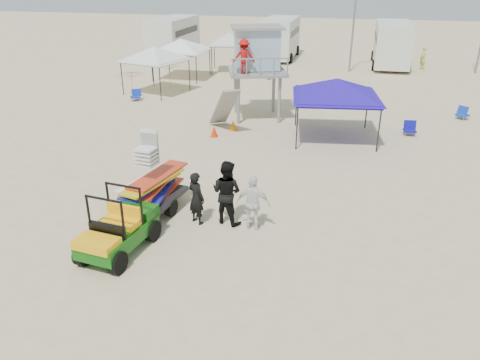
% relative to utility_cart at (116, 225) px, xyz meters
% --- Properties ---
extents(ground, '(140.00, 140.00, 0.00)m').
position_rel_utility_cart_xyz_m(ground, '(2.21, -0.49, -0.82)').
color(ground, beige).
rests_on(ground, ground).
extents(utility_cart, '(1.42, 2.43, 1.75)m').
position_rel_utility_cart_xyz_m(utility_cart, '(0.00, 0.00, 0.00)').
color(utility_cart, '#0E550D').
rests_on(utility_cart, ground).
extents(surf_trailer, '(1.63, 2.66, 2.35)m').
position_rel_utility_cart_xyz_m(surf_trailer, '(0.00, 2.33, 0.14)').
color(surf_trailer, black).
rests_on(surf_trailer, ground).
extents(man_left, '(0.70, 0.62, 1.61)m').
position_rel_utility_cart_xyz_m(man_left, '(1.52, 2.03, -0.01)').
color(man_left, black).
rests_on(man_left, ground).
extents(man_mid, '(1.12, 0.98, 1.95)m').
position_rel_utility_cart_xyz_m(man_mid, '(2.37, 2.28, 0.16)').
color(man_mid, black).
rests_on(man_mid, ground).
extents(man_right, '(0.98, 0.42, 1.67)m').
position_rel_utility_cart_xyz_m(man_right, '(3.22, 2.03, 0.02)').
color(man_right, white).
rests_on(man_right, ground).
extents(lifeguard_tower, '(3.43, 3.43, 4.35)m').
position_rel_utility_cart_xyz_m(lifeguard_tower, '(0.89, 13.27, 2.43)').
color(lifeguard_tower, gray).
rests_on(lifeguard_tower, ground).
extents(canopy_blue, '(3.93, 3.93, 3.07)m').
position_rel_utility_cart_xyz_m(canopy_blue, '(4.96, 10.85, 1.71)').
color(canopy_blue, black).
rests_on(canopy_blue, ground).
extents(canopy_white_a, '(3.75, 3.75, 3.18)m').
position_rel_utility_cart_xyz_m(canopy_white_a, '(-6.06, 16.92, 1.81)').
color(canopy_white_a, black).
rests_on(canopy_white_a, ground).
extents(canopy_white_b, '(3.32, 3.32, 3.07)m').
position_rel_utility_cart_xyz_m(canopy_white_b, '(-6.08, 21.42, 1.70)').
color(canopy_white_b, black).
rests_on(canopy_white_b, ground).
extents(canopy_white_c, '(3.03, 3.03, 3.20)m').
position_rel_utility_cart_xyz_m(canopy_white_c, '(-3.45, 24.35, 1.83)').
color(canopy_white_c, black).
rests_on(canopy_white_c, ground).
extents(umbrella_a, '(2.21, 2.23, 1.59)m').
position_rel_utility_cart_xyz_m(umbrella_a, '(-6.88, 15.28, -0.02)').
color(umbrella_a, red).
rests_on(umbrella_a, ground).
extents(umbrella_b, '(2.47, 2.46, 1.59)m').
position_rel_utility_cart_xyz_m(umbrella_b, '(-5.68, 18.14, -0.02)').
color(umbrella_b, gold).
rests_on(umbrella_b, ground).
extents(cone_near, '(0.34, 0.34, 0.50)m').
position_rel_utility_cart_xyz_m(cone_near, '(0.35, 10.82, -0.57)').
color(cone_near, orange).
rests_on(cone_near, ground).
extents(cone_far, '(0.34, 0.34, 0.50)m').
position_rel_utility_cart_xyz_m(cone_far, '(-0.26, 9.73, -0.57)').
color(cone_far, red).
rests_on(cone_far, ground).
extents(beach_chair_a, '(0.73, 0.83, 0.64)m').
position_rel_utility_cart_xyz_m(beach_chair_a, '(-6.51, 14.90, -0.50)').
color(beach_chair_a, '#1030B4').
rests_on(beach_chair_a, ground).
extents(beach_chair_b, '(0.58, 0.63, 0.64)m').
position_rel_utility_cart_xyz_m(beach_chair_b, '(8.34, 12.13, -0.50)').
color(beach_chair_b, '#0E0E97').
rests_on(beach_chair_b, ground).
extents(beach_chair_c, '(0.74, 0.86, 0.64)m').
position_rel_utility_cart_xyz_m(beach_chair_c, '(11.14, 15.43, -0.50)').
color(beach_chair_c, '#1036B7').
rests_on(beach_chair_c, ground).
extents(rv_far_left, '(2.64, 6.80, 3.25)m').
position_rel_utility_cart_xyz_m(rv_far_left, '(-9.79, 29.51, 0.98)').
color(rv_far_left, silver).
rests_on(rv_far_left, ground).
extents(rv_mid_left, '(2.65, 6.50, 3.25)m').
position_rel_utility_cart_xyz_m(rv_mid_left, '(-0.79, 31.01, 0.98)').
color(rv_mid_left, silver).
rests_on(rv_mid_left, ground).
extents(rv_mid_right, '(2.64, 7.00, 3.25)m').
position_rel_utility_cart_xyz_m(rv_mid_right, '(8.21, 29.51, 0.98)').
color(rv_mid_right, silver).
rests_on(rv_mid_right, ground).
extents(light_pole_left, '(0.14, 0.14, 8.00)m').
position_rel_utility_cart_xyz_m(light_pole_left, '(5.21, 26.51, 3.18)').
color(light_pole_left, slate).
rests_on(light_pole_left, ground).
extents(distant_beachgoers, '(11.37, 6.87, 1.71)m').
position_rel_utility_cart_xyz_m(distant_beachgoers, '(3.58, 24.50, 0.02)').
color(distant_beachgoers, '#457356').
rests_on(distant_beachgoers, ground).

